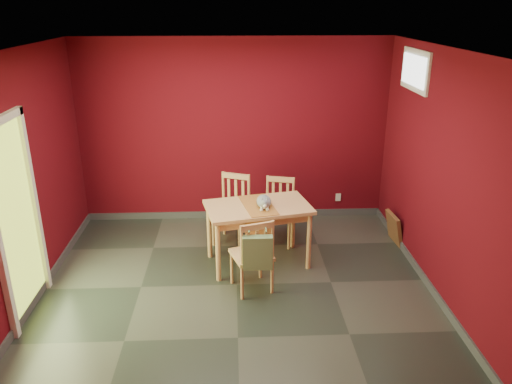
{
  "coord_description": "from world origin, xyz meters",
  "views": [
    {
      "loc": [
        -0.02,
        -5.13,
        3.14
      ],
      "look_at": [
        0.25,
        0.45,
        1.0
      ],
      "focal_mm": 35.0,
      "sensor_mm": 36.0,
      "label": 1
    }
  ],
  "objects_px": {
    "chair_far_right": "(279,210)",
    "tote_bag": "(258,252)",
    "dining_table": "(258,213)",
    "chair_far_left": "(232,208)",
    "chair_near": "(253,254)",
    "cat": "(264,199)",
    "picture_frame": "(394,228)"
  },
  "relations": [
    {
      "from": "dining_table",
      "to": "chair_far_right",
      "type": "xyz_separation_m",
      "value": [
        0.31,
        0.61,
        -0.23
      ]
    },
    {
      "from": "dining_table",
      "to": "chair_near",
      "type": "height_order",
      "value": "chair_near"
    },
    {
      "from": "chair_far_right",
      "to": "chair_near",
      "type": "height_order",
      "value": "chair_near"
    },
    {
      "from": "cat",
      "to": "picture_frame",
      "type": "xyz_separation_m",
      "value": [
        1.84,
        0.53,
        -0.68
      ]
    },
    {
      "from": "dining_table",
      "to": "cat",
      "type": "distance_m",
      "value": 0.21
    },
    {
      "from": "tote_bag",
      "to": "chair_far_left",
      "type": "bearing_deg",
      "value": 100.13
    },
    {
      "from": "tote_bag",
      "to": "picture_frame",
      "type": "bearing_deg",
      "value": 34.67
    },
    {
      "from": "dining_table",
      "to": "chair_near",
      "type": "distance_m",
      "value": 0.69
    },
    {
      "from": "chair_near",
      "to": "cat",
      "type": "distance_m",
      "value": 0.76
    },
    {
      "from": "chair_far_left",
      "to": "cat",
      "type": "height_order",
      "value": "cat"
    },
    {
      "from": "chair_far_right",
      "to": "picture_frame",
      "type": "height_order",
      "value": "chair_far_right"
    },
    {
      "from": "tote_bag",
      "to": "cat",
      "type": "height_order",
      "value": "cat"
    },
    {
      "from": "chair_near",
      "to": "cat",
      "type": "bearing_deg",
      "value": 75.31
    },
    {
      "from": "tote_bag",
      "to": "picture_frame",
      "type": "xyz_separation_m",
      "value": [
        1.96,
        1.35,
        -0.39
      ]
    },
    {
      "from": "chair_far_right",
      "to": "chair_far_left",
      "type": "bearing_deg",
      "value": 175.76
    },
    {
      "from": "chair_near",
      "to": "cat",
      "type": "relative_size",
      "value": 2.43
    },
    {
      "from": "chair_far_right",
      "to": "tote_bag",
      "type": "bearing_deg",
      "value": -103.84
    },
    {
      "from": "chair_far_right",
      "to": "cat",
      "type": "height_order",
      "value": "cat"
    },
    {
      "from": "tote_bag",
      "to": "picture_frame",
      "type": "relative_size",
      "value": 1.07
    },
    {
      "from": "dining_table",
      "to": "chair_near",
      "type": "bearing_deg",
      "value": -98.07
    },
    {
      "from": "dining_table",
      "to": "chair_near",
      "type": "xyz_separation_m",
      "value": [
        -0.09,
        -0.65,
        -0.23
      ]
    },
    {
      "from": "chair_far_right",
      "to": "chair_near",
      "type": "relative_size",
      "value": 0.99
    },
    {
      "from": "tote_bag",
      "to": "chair_far_right",
      "type": "bearing_deg",
      "value": 76.16
    },
    {
      "from": "dining_table",
      "to": "picture_frame",
      "type": "height_order",
      "value": "dining_table"
    },
    {
      "from": "chair_far_right",
      "to": "picture_frame",
      "type": "distance_m",
      "value": 1.62
    },
    {
      "from": "tote_bag",
      "to": "dining_table",
      "type": "bearing_deg",
      "value": 86.77
    },
    {
      "from": "dining_table",
      "to": "chair_far_left",
      "type": "xyz_separation_m",
      "value": [
        -0.32,
        0.66,
        -0.21
      ]
    },
    {
      "from": "chair_far_right",
      "to": "tote_bag",
      "type": "distance_m",
      "value": 1.52
    },
    {
      "from": "cat",
      "to": "chair_near",
      "type": "bearing_deg",
      "value": -138.5
    },
    {
      "from": "chair_far_left",
      "to": "picture_frame",
      "type": "height_order",
      "value": "chair_far_left"
    },
    {
      "from": "chair_far_right",
      "to": "cat",
      "type": "bearing_deg",
      "value": -110.8
    },
    {
      "from": "chair_far_left",
      "to": "tote_bag",
      "type": "relative_size",
      "value": 2.09
    }
  ]
}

